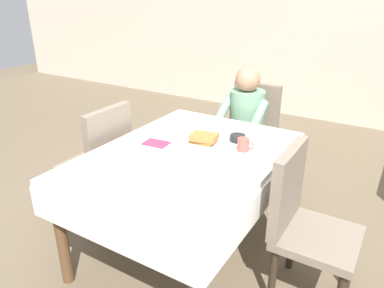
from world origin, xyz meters
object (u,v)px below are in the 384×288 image
(diner_person, at_px, (245,119))
(chair_right_side, at_px, (302,217))
(bowl_butter, at_px, (238,138))
(chair_left_side, at_px, (102,157))
(chair_diner, at_px, (251,128))
(cup_coffee, at_px, (244,145))
(plate_breakfast, at_px, (202,144))
(fork_left_of_plate, at_px, (177,140))
(knife_right_of_plate, at_px, (226,152))
(dining_table_main, at_px, (186,166))
(spoon_near_edge, at_px, (172,161))
(breakfast_stack, at_px, (204,138))

(diner_person, bearing_deg, chair_right_side, 128.50)
(bowl_butter, bearing_deg, chair_left_side, -159.53)
(chair_diner, relative_size, cup_coffee, 8.23)
(plate_breakfast, relative_size, fork_left_of_plate, 1.56)
(fork_left_of_plate, bearing_deg, chair_left_side, 98.73)
(fork_left_of_plate, distance_m, knife_right_of_plate, 0.38)
(knife_right_of_plate, bearing_deg, chair_diner, 11.07)
(chair_right_side, xyz_separation_m, plate_breakfast, (-0.75, 0.17, 0.22))
(plate_breakfast, bearing_deg, diner_person, 94.00)
(fork_left_of_plate, bearing_deg, chair_right_side, -103.84)
(cup_coffee, height_order, knife_right_of_plate, cup_coffee)
(diner_person, distance_m, chair_left_side, 1.26)
(cup_coffee, bearing_deg, knife_right_of_plate, -134.09)
(cup_coffee, bearing_deg, chair_diner, 109.32)
(chair_left_side, relative_size, plate_breakfast, 3.32)
(dining_table_main, height_order, fork_left_of_plate, fork_left_of_plate)
(diner_person, height_order, spoon_near_edge, diner_person)
(chair_diner, distance_m, cup_coffee, 1.03)
(dining_table_main, distance_m, spoon_near_edge, 0.18)
(spoon_near_edge, bearing_deg, knife_right_of_plate, 54.27)
(chair_right_side, bearing_deg, dining_table_main, -90.00)
(breakfast_stack, relative_size, spoon_near_edge, 1.29)
(bowl_butter, relative_size, spoon_near_edge, 0.73)
(chair_diner, distance_m, chair_right_side, 1.42)
(breakfast_stack, height_order, spoon_near_edge, breakfast_stack)
(bowl_butter, bearing_deg, diner_person, 109.26)
(fork_left_of_plate, bearing_deg, cup_coffee, -84.73)
(breakfast_stack, bearing_deg, fork_left_of_plate, -170.81)
(fork_left_of_plate, bearing_deg, plate_breakfast, -88.93)
(chair_diner, relative_size, chair_right_side, 1.00)
(diner_person, bearing_deg, bowl_butter, 109.26)
(plate_breakfast, distance_m, breakfast_stack, 0.04)
(diner_person, xyz_separation_m, chair_left_side, (-0.73, -1.01, -0.14))
(chair_right_side, distance_m, cup_coffee, 0.59)
(chair_diner, relative_size, fork_left_of_plate, 5.17)
(breakfast_stack, height_order, fork_left_of_plate, breakfast_stack)
(breakfast_stack, relative_size, fork_left_of_plate, 1.07)
(fork_left_of_plate, bearing_deg, dining_table_main, -136.30)
(chair_diner, distance_m, fork_left_of_plate, 1.05)
(chair_right_side, bearing_deg, bowl_butter, -121.89)
(dining_table_main, bearing_deg, diner_person, 92.03)
(dining_table_main, height_order, diner_person, diner_person)
(cup_coffee, bearing_deg, fork_left_of_plate, -169.80)
(chair_left_side, height_order, plate_breakfast, chair_left_side)
(chair_right_side, xyz_separation_m, knife_right_of_plate, (-0.56, 0.15, 0.21))
(diner_person, distance_m, plate_breakfast, 0.85)
(dining_table_main, relative_size, knife_right_of_plate, 7.62)
(breakfast_stack, xyz_separation_m, knife_right_of_plate, (0.19, -0.03, -0.05))
(knife_right_of_plate, bearing_deg, fork_left_of_plate, 87.37)
(chair_diner, bearing_deg, breakfast_stack, 93.56)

